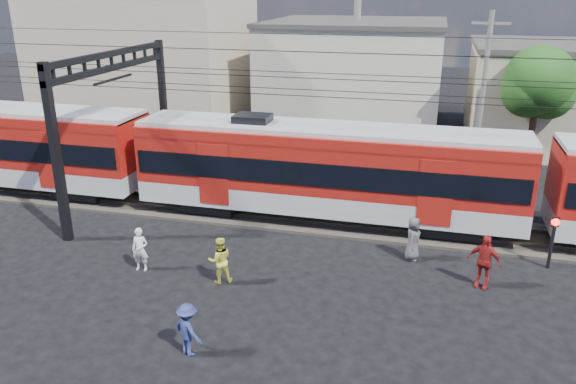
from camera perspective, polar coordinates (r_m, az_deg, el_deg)
name	(u,v)px	position (r m, az deg, el deg)	size (l,w,h in m)	color
ground	(288,322)	(17.39, -0.03, -13.11)	(120.00, 120.00, 0.00)	black
track_bed	(334,220)	(24.29, 4.74, -2.86)	(70.00, 3.40, 0.12)	#2D2823
rail_near	(331,224)	(23.57, 4.43, -3.29)	(70.00, 0.12, 0.12)	#59544C
rail_far	(338,211)	(24.93, 5.06, -1.96)	(70.00, 0.12, 0.12)	#59544C
commuter_train	(331,168)	(23.51, 4.43, 2.44)	(50.30, 3.08, 4.17)	black
catenary	(142,94)	(25.65, -14.58, 9.66)	(70.00, 9.30, 7.52)	black
building_west	(146,57)	(43.59, -14.20, 13.16)	(14.28, 10.20, 9.30)	tan
building_midwest	(355,72)	(41.87, 6.82, 11.97)	(12.24, 12.24, 7.30)	beige
utility_pole_mid	(483,94)	(29.58, 19.15, 9.34)	(1.80, 0.24, 8.50)	slate
tree_near	(542,85)	(32.99, 24.43, 9.91)	(3.82, 3.64, 6.72)	#382619
pedestrian_a	(140,249)	(20.60, -14.79, -5.66)	(0.58, 0.38, 1.59)	silver
pedestrian_b	(220,260)	(19.25, -6.94, -6.89)	(0.81, 0.63, 1.66)	#DDDB45
pedestrian_c	(188,330)	(15.92, -10.13, -13.60)	(1.00, 0.58, 1.55)	navy
pedestrian_d	(484,261)	(19.88, 19.28, -6.67)	(1.11, 0.46, 1.90)	maroon
pedestrian_e	(413,239)	(21.14, 12.58, -4.66)	(0.81, 0.53, 1.67)	#47474B
crossing_signal	(554,233)	(21.90, 25.37, -3.79)	(0.29, 0.29, 1.98)	black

